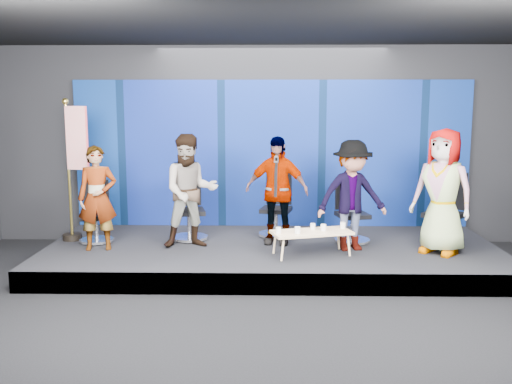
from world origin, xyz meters
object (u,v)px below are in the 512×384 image
(chair_b, at_px, (189,218))
(panelist_b, at_px, (190,191))
(mug_e, at_px, (343,225))
(mug_c, at_px, (313,226))
(chair_c, at_px, (277,215))
(chair_d, at_px, (351,221))
(mug_b, at_px, (298,230))
(mug_d, at_px, (323,227))
(chair_a, at_px, (96,222))
(panelist_a, at_px, (97,198))
(flag_stand, at_px, (74,166))
(chair_e, at_px, (445,222))
(coffee_table, at_px, (312,233))
(panelist_c, at_px, (277,190))
(panelist_e, at_px, (443,192))
(panelist_d, at_px, (352,195))
(mug_a, at_px, (278,230))

(chair_b, xyz_separation_m, panelist_b, (0.10, -0.50, 0.52))
(panelist_b, distance_m, mug_e, 2.37)
(chair_b, height_order, mug_c, chair_b)
(chair_c, bearing_deg, mug_c, -51.18)
(chair_d, height_order, mug_b, chair_d)
(mug_d, bearing_deg, mug_b, -154.50)
(panelist_b, xyz_separation_m, chair_c, (1.33, 0.76, -0.53))
(panelist_b, bearing_deg, chair_a, 156.46)
(chair_c, bearing_deg, mug_b, -65.67)
(panelist_a, distance_m, flag_stand, 0.85)
(chair_a, relative_size, flag_stand, 0.43)
(chair_e, bearing_deg, mug_d, -123.16)
(coffee_table, height_order, flag_stand, flag_stand)
(chair_c, distance_m, chair_d, 1.25)
(chair_c, distance_m, mug_e, 1.39)
(chair_c, bearing_deg, mug_d, -47.47)
(chair_e, bearing_deg, mug_c, -126.97)
(panelist_a, height_order, mug_d, panelist_a)
(chair_a, height_order, mug_c, chair_a)
(coffee_table, bearing_deg, panelist_c, 126.15)
(panelist_c, relative_size, flag_stand, 0.75)
(chair_b, distance_m, mug_d, 2.29)
(chair_e, bearing_deg, panelist_b, -137.13)
(chair_a, xyz_separation_m, mug_e, (3.87, -0.53, 0.08))
(chair_a, xyz_separation_m, panelist_c, (2.88, -0.04, 0.53))
(chair_b, xyz_separation_m, panelist_e, (3.84, -0.78, 0.57))
(panelist_d, height_order, mug_a, panelist_d)
(mug_c, height_order, mug_e, mug_e)
(chair_a, xyz_separation_m, mug_b, (3.17, -0.88, 0.08))
(mug_b, xyz_separation_m, mug_c, (0.24, 0.29, -0.01))
(chair_d, relative_size, mug_d, 10.63)
(chair_d, distance_m, mug_a, 1.52)
(chair_a, relative_size, chair_e, 0.85)
(panelist_d, xyz_separation_m, flag_stand, (-4.34, 0.48, 0.37))
(mug_d, distance_m, mug_e, 0.35)
(panelist_b, bearing_deg, mug_d, -24.12)
(chair_b, distance_m, mug_a, 1.80)
(panelist_c, distance_m, chair_e, 2.67)
(mug_b, bearing_deg, chair_a, 164.50)
(mug_b, bearing_deg, panelist_c, 109.22)
(flag_stand, bearing_deg, panelist_c, 13.03)
(chair_e, relative_size, mug_d, 11.79)
(mug_a, bearing_deg, panelist_b, 156.59)
(chair_a, bearing_deg, panelist_d, -17.00)
(chair_b, bearing_deg, mug_d, -35.94)
(panelist_d, distance_m, panelist_e, 1.31)
(panelist_b, xyz_separation_m, mug_e, (2.31, -0.23, -0.47))
(mug_c, relative_size, flag_stand, 0.04)
(mug_a, distance_m, mug_d, 0.69)
(chair_a, distance_m, mug_e, 3.90)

